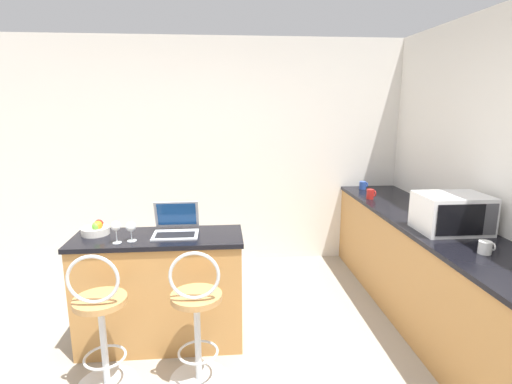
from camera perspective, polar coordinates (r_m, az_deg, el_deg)
wall_back at (r=4.68m, az=-6.20°, el=5.44°), size 12.00×0.06×2.60m
breakfast_bar at (r=3.29m, az=-13.43°, el=-13.48°), size 1.27×0.48×0.89m
counter_right at (r=3.84m, az=23.35°, el=-10.34°), size 0.67×3.08×0.89m
bar_stool_near at (r=2.91m, az=-21.22°, el=-17.49°), size 0.40×0.40×0.98m
bar_stool_far at (r=2.80m, az=-8.43°, el=-17.92°), size 0.40×0.40×0.98m
laptop at (r=3.14m, az=-11.35°, el=-4.72°), size 0.34×0.30×0.24m
microwave at (r=3.45m, az=26.21°, el=-2.72°), size 0.51×0.39×0.29m
mug_white at (r=3.08m, az=29.94°, el=-6.88°), size 0.10×0.08×0.09m
fruit_bowl at (r=3.29m, az=-21.88°, el=-4.97°), size 0.21×0.21×0.11m
wine_glass_short at (r=3.01m, az=-19.40°, el=-4.74°), size 0.07×0.07×0.16m
wine_glass_tall at (r=3.03m, az=-17.44°, el=-4.87°), size 0.07×0.07×0.15m
mug_blue at (r=4.84m, az=15.03°, el=0.94°), size 0.10×0.08×0.09m
mug_red at (r=4.35m, az=16.04°, el=-0.28°), size 0.09×0.07×0.10m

